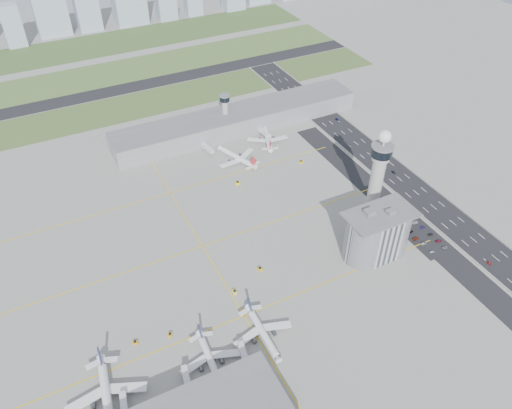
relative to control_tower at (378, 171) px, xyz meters
name	(u,v)px	position (x,y,z in m)	size (l,w,h in m)	color
ground	(282,256)	(-72.00, -8.00, -35.04)	(1000.00, 1000.00, 0.00)	#9C9991
grass_strip_0	(142,104)	(-92.00, 217.00, -35.00)	(480.00, 50.00, 0.08)	#435829
grass_strip_1	(120,72)	(-92.00, 292.00, -35.00)	(480.00, 60.00, 0.08)	#506A32
grass_strip_2	(101,45)	(-92.00, 372.00, -35.00)	(480.00, 70.00, 0.08)	#3A5227
runway	(130,87)	(-92.00, 254.00, -34.98)	(480.00, 22.00, 0.10)	black
highway	(428,202)	(43.00, -8.00, -34.99)	(28.00, 500.00, 0.10)	black
barrier_left	(412,207)	(29.00, -8.00, -34.44)	(0.60, 500.00, 1.20)	#9E9E99
barrier_right	(443,196)	(57.00, -8.00, -34.44)	(0.60, 500.00, 1.20)	#9E9E99
landside_road	(409,222)	(18.00, -18.00, -35.00)	(18.00, 260.00, 0.08)	black
parking_lot	(419,234)	(16.00, -30.00, -34.99)	(20.00, 44.00, 0.10)	black
taxiway_line_h_0	(244,316)	(-112.00, -38.00, -35.04)	(260.00, 0.60, 0.01)	yellow
taxiway_line_h_1	(202,246)	(-112.00, 22.00, -35.04)	(260.00, 0.60, 0.01)	yellow
taxiway_line_h_2	(170,193)	(-112.00, 82.00, -35.04)	(260.00, 0.60, 0.01)	yellow
taxiway_line_v	(202,246)	(-112.00, 22.00, -35.04)	(0.60, 260.00, 0.01)	yellow
control_tower	(378,171)	(0.00, 0.00, 0.00)	(14.00, 14.00, 64.50)	#ADAAA5
secondary_tower	(225,110)	(-42.00, 142.00, -16.24)	(8.60, 8.60, 31.90)	#ADAAA5
admin_building	(377,233)	(-20.01, -30.00, -19.74)	(42.00, 24.00, 33.50)	#B2B2B7
terminal_pier	(238,120)	(-32.00, 140.00, -27.14)	(210.00, 32.00, 15.80)	gray
airplane_near_a	(105,394)	(-189.74, -53.50, -28.78)	(44.74, 38.03, 12.53)	white
airplane_near_b	(211,359)	(-139.56, -57.48, -29.88)	(36.88, 31.35, 10.33)	white
airplane_near_c	(263,330)	(-109.07, -54.59, -29.66)	(38.46, 32.69, 10.77)	white
airplane_far_a	(237,154)	(-53.10, 97.03, -29.39)	(40.33, 34.28, 11.29)	white
airplane_far_b	(267,135)	(-19.35, 111.08, -29.57)	(39.05, 33.19, 10.93)	white
jet_bridge_near_1	(190,394)	(-155.00, -69.00, -32.19)	(14.00, 3.00, 5.70)	silver
jet_bridge_near_2	(248,368)	(-125.00, -69.00, -32.19)	(14.00, 3.00, 5.70)	silver
jet_bridge_far_0	(203,146)	(-70.00, 124.00, -32.19)	(14.00, 3.00, 5.70)	silver
jet_bridge_far_1	(259,131)	(-20.00, 124.00, -32.19)	(14.00, 3.00, 5.70)	silver
tug_0	(135,342)	(-169.39, -28.42, -34.24)	(1.88, 2.74, 1.59)	orange
tug_1	(170,334)	(-151.84, -32.01, -34.21)	(1.97, 2.87, 1.67)	gold
tug_2	(235,292)	(-109.77, -21.04, -34.15)	(2.10, 3.06, 1.78)	yellow
tug_3	(260,269)	(-89.05, -11.89, -34.17)	(2.06, 3.00, 1.74)	yellow
tug_4	(238,183)	(-65.13, 69.87, -34.01)	(2.43, 3.54, 2.06)	yellow
tug_5	(301,162)	(-10.60, 72.26, -34.15)	(2.10, 3.05, 1.78)	#DECA05
car_lot_0	(432,252)	(11.70, -46.73, -34.48)	(1.32, 3.27, 1.11)	silver
car_lot_1	(424,243)	(12.12, -38.80, -34.42)	(1.32, 3.77, 1.24)	slate
car_lot_2	(416,239)	(10.73, -33.10, -34.44)	(2.00, 4.33, 1.20)	maroon
car_lot_3	(411,232)	(12.12, -26.68, -34.50)	(1.52, 3.73, 1.08)	black
car_lot_4	(405,228)	(11.32, -22.01, -34.48)	(1.32, 3.28, 1.12)	navy
car_lot_5	(394,219)	(10.27, -11.74, -34.46)	(1.22, 3.50, 1.15)	silver
car_lot_6	(445,247)	(21.53, -47.39, -34.49)	(1.83, 3.96, 1.10)	gray
car_lot_7	(439,241)	(22.08, -41.42, -34.45)	(1.65, 4.06, 1.18)	maroon
car_lot_8	(431,234)	(21.67, -34.37, -34.45)	(1.41, 3.49, 1.19)	#272729
car_lot_9	(423,228)	(21.62, -26.99, -34.50)	(1.15, 3.31, 1.09)	#1A124F
car_lot_10	(415,222)	(20.45, -20.84, -34.38)	(2.18, 4.73, 1.31)	#BAB9C6
car_lot_11	(407,216)	(20.43, -13.51, -34.41)	(1.78, 4.38, 1.27)	gray
car_hw_0	(489,263)	(35.72, -69.35, -34.46)	(1.38, 3.44, 1.17)	#AA241E
car_hw_1	(394,172)	(43.88, 29.86, -34.45)	(1.26, 3.60, 1.19)	black
car_hw_2	(337,119)	(50.15, 113.46, -34.49)	(1.83, 3.98, 1.11)	navy
car_hw_4	(290,94)	(36.89, 172.04, -34.40)	(1.52, 3.78, 1.29)	slate
skyline_bldg_6	(12,26)	(-174.68, 409.90, -12.44)	(20.04, 16.03, 45.20)	#9EADC1
skyline_bldg_7	(49,7)	(-131.44, 428.89, -4.43)	(35.76, 28.61, 61.22)	#9EADC1
skyline_bldg_10	(166,8)	(1.27, 415.68, -21.17)	(23.01, 18.41, 27.75)	#9EADC1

